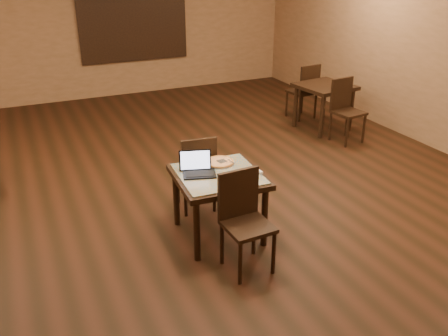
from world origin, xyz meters
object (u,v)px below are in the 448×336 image
chair_main_far (197,169)px  other_table_a_chair_near (345,106)px  tiled_table (219,182)px  other_table_a (324,92)px  chair_main_near (243,215)px  laptop (197,168)px  other_table_a_chair_far (305,89)px  pizza_pan (220,163)px

chair_main_far → other_table_a_chair_near: other_table_a_chair_near is taller
tiled_table → other_table_a: size_ratio=1.01×
chair_main_near → other_table_a: chair_main_near is taller
laptop → other_table_a: 4.07m
laptop → other_table_a_chair_near: 3.75m
chair_main_far → other_table_a_chair_near: (3.12, 1.23, 0.04)m
chair_main_far → other_table_a_chair_near: bearing=-153.4°
other_table_a → other_table_a_chair_far: other_table_a_chair_far is taller
laptop → other_table_a_chair_far: other_table_a_chair_far is taller
other_table_a → chair_main_far: bearing=-157.2°
chair_main_near → laptop: (-0.20, 0.72, 0.25)m
laptop → other_table_a: size_ratio=0.41×
other_table_a → other_table_a_chair_far: size_ratio=0.93×
tiled_table → other_table_a_chair_far: size_ratio=0.93×
tiled_table → chair_main_far: (-0.01, 0.61, -0.11)m
chair_main_far → other_table_a_chair_far: other_table_a_chair_far is taller
chair_main_near → laptop: bearing=102.3°
tiled_table → laptop: bearing=155.8°
other_table_a → other_table_a_chair_near: 0.61m
pizza_pan → other_table_a_chair_far: (3.02, 2.82, -0.18)m
tiled_table → pizza_pan: size_ratio=2.83×
chair_main_far → other_table_a: bearing=-144.5°
chair_main_near → other_table_a_chair_near: (3.12, 2.45, 0.02)m
pizza_pan → chair_main_far: bearing=108.9°
chair_main_near → other_table_a_chair_far: size_ratio=0.97×
chair_main_far → other_table_a_chair_far: 3.98m
chair_main_near → laptop: chair_main_near is taller
pizza_pan → other_table_a: bearing=36.3°
laptop → other_table_a: laptop is taller
chair_main_near → other_table_a: bearing=41.4°
chair_main_far → other_table_a: chair_main_far is taller
other_table_a_chair_near → chair_main_far: bearing=-166.1°
other_table_a → other_table_a_chair_near: other_table_a_chair_near is taller
tiled_table → chair_main_far: chair_main_far is taller
chair_main_near → laptop: size_ratio=2.54×
tiled_table → chair_main_far: 0.62m
chair_main_near → chair_main_far: 1.23m
other_table_a_chair_far → laptop: bearing=33.9°
chair_main_far → pizza_pan: bearing=114.0°
chair_main_near → chair_main_far: (-0.00, 1.23, -0.02)m
tiled_table → chair_main_near: chair_main_near is taller
pizza_pan → chair_main_near: bearing=-98.3°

